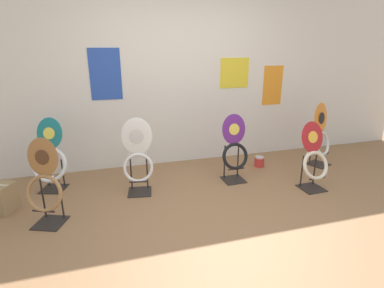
% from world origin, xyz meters
% --- Properties ---
extents(ground_plane, '(14.00, 14.00, 0.00)m').
position_xyz_m(ground_plane, '(0.00, 0.00, 0.00)').
color(ground_plane, '#8E6642').
extents(wall_back, '(8.00, 0.07, 2.60)m').
position_xyz_m(wall_back, '(0.00, 1.93, 1.30)').
color(wall_back, silver).
rests_on(wall_back, ground_plane).
extents(toilet_seat_display_teal_sax, '(0.48, 0.38, 0.89)m').
position_xyz_m(toilet_seat_display_teal_sax, '(-1.74, 1.40, 0.40)').
color(toilet_seat_display_teal_sax, black).
rests_on(toilet_seat_display_teal_sax, ground_plane).
extents(toilet_seat_display_purple_note, '(0.36, 0.28, 0.89)m').
position_xyz_m(toilet_seat_display_purple_note, '(0.53, 1.02, 0.42)').
color(toilet_seat_display_purple_note, black).
rests_on(toilet_seat_display_purple_note, ground_plane).
extents(toilet_seat_display_woodgrain, '(0.40, 0.36, 0.89)m').
position_xyz_m(toilet_seat_display_woodgrain, '(-1.66, 0.58, 0.41)').
color(toilet_seat_display_woodgrain, black).
rests_on(toilet_seat_display_woodgrain, ground_plane).
extents(toilet_seat_display_orange_sun, '(0.41, 0.37, 0.93)m').
position_xyz_m(toilet_seat_display_orange_sun, '(1.99, 1.19, 0.46)').
color(toilet_seat_display_orange_sun, black).
rests_on(toilet_seat_display_orange_sun, ground_plane).
extents(toilet_seat_display_crimson_swirl, '(0.37, 0.31, 0.84)m').
position_xyz_m(toilet_seat_display_crimson_swirl, '(1.37, 0.53, 0.38)').
color(toilet_seat_display_crimson_swirl, black).
rests_on(toilet_seat_display_crimson_swirl, ground_plane).
extents(toilet_seat_display_white_plain, '(0.38, 0.32, 0.93)m').
position_xyz_m(toilet_seat_display_white_plain, '(-0.71, 1.02, 0.47)').
color(toilet_seat_display_white_plain, black).
rests_on(toilet_seat_display_white_plain, ground_plane).
extents(paint_can, '(0.15, 0.15, 0.15)m').
position_xyz_m(paint_can, '(1.09, 1.36, 0.08)').
color(paint_can, red).
rests_on(paint_can, ground_plane).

